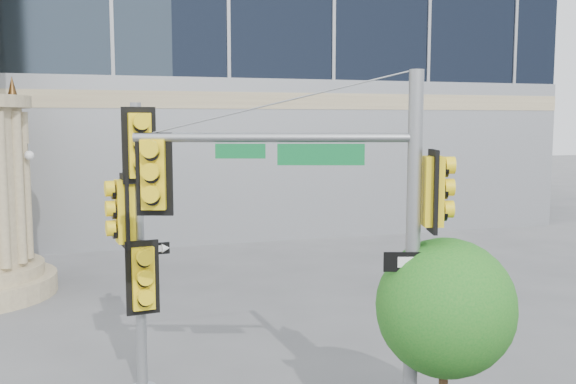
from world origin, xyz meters
name	(u,v)px	position (x,y,z in m)	size (l,w,h in m)	color
main_signal_pole	(342,223)	(0.13, -1.21, 3.17)	(3.83, 1.56, 5.11)	slate
secondary_signal_pole	(137,227)	(-2.24, 1.52, 2.80)	(0.85, 0.62, 4.76)	slate
street_tree	(447,313)	(1.54, -1.51, 1.94)	(1.89, 1.85, 2.94)	#9A8768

